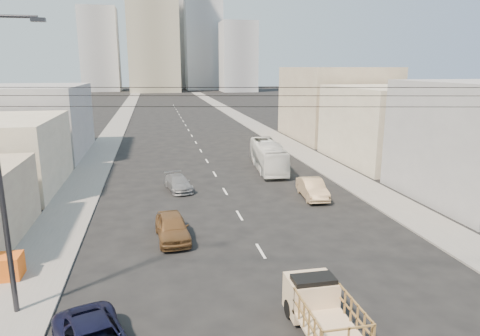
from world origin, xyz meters
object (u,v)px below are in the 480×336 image
object	(u,v)px
city_bus	(268,156)
sedan_tan	(312,188)
sedan_brown	(172,227)
flatbed_pickup	(321,307)
sedan_grey	(178,183)
streetlamp_left	(0,163)
crate_stack	(2,267)

from	to	relation	value
city_bus	sedan_tan	world-z (taller)	city_bus
sedan_brown	sedan_tan	xyz separation A→B (m)	(11.17, 6.23, -0.01)
flatbed_pickup	sedan_grey	world-z (taller)	flatbed_pickup
streetlamp_left	sedan_brown	bearing A→B (deg)	45.12
streetlamp_left	crate_stack	size ratio (longest dim) A/B	6.67
streetlamp_left	crate_stack	xyz separation A→B (m)	(-1.61, 3.21, -5.75)
streetlamp_left	flatbed_pickup	bearing A→B (deg)	-17.58
flatbed_pickup	streetlamp_left	world-z (taller)	streetlamp_left
city_bus	sedan_tan	size ratio (longest dim) A/B	2.17
flatbed_pickup	sedan_grey	xyz separation A→B (m)	(-4.15, 20.92, -0.48)
sedan_tan	city_bus	bearing A→B (deg)	100.29
sedan_tan	crate_stack	distance (m)	21.71
city_bus	sedan_brown	size ratio (longest dim) A/B	2.20
flatbed_pickup	city_bus	size ratio (longest dim) A/B	0.45
sedan_tan	streetlamp_left	world-z (taller)	streetlamp_left
city_bus	sedan_brown	world-z (taller)	city_bus
flatbed_pickup	crate_stack	bearing A→B (deg)	152.59
flatbed_pickup	streetlamp_left	size ratio (longest dim) A/B	0.37
city_bus	sedan_brown	bearing A→B (deg)	-117.00
flatbed_pickup	streetlamp_left	xyz separation A→B (m)	(-11.80, 3.74, 5.34)
flatbed_pickup	streetlamp_left	distance (m)	13.48
city_bus	sedan_grey	distance (m)	10.89
sedan_grey	city_bus	bearing A→B (deg)	21.24
sedan_brown	sedan_tan	bearing A→B (deg)	24.98
flatbed_pickup	sedan_grey	distance (m)	21.33
sedan_grey	crate_stack	size ratio (longest dim) A/B	2.36
sedan_tan	sedan_grey	size ratio (longest dim) A/B	1.07
sedan_tan	sedan_grey	distance (m)	11.03
city_bus	streetlamp_left	bearing A→B (deg)	-121.12
flatbed_pickup	streetlamp_left	bearing A→B (deg)	162.42
sedan_brown	crate_stack	bearing A→B (deg)	-161.42
city_bus	streetlamp_left	distance (m)	28.88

